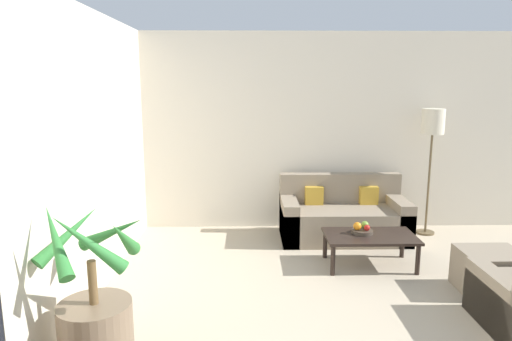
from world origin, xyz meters
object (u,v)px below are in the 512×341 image
(apple_green, at_px, (365,225))
(ottoman, at_px, (490,272))
(orange_fruit, at_px, (357,226))
(sofa_loveseat, at_px, (343,218))
(fruit_bowl, at_px, (362,232))
(floor_lamp, at_px, (433,129))
(potted_palm, at_px, (96,322))
(coffee_table, at_px, (370,239))
(apple_red, at_px, (367,228))

(apple_green, xyz_separation_m, ottoman, (1.05, -0.77, -0.24))
(orange_fruit, bearing_deg, sofa_loveseat, 88.25)
(fruit_bowl, relative_size, apple_green, 2.88)
(floor_lamp, bearing_deg, potted_palm, -139.18)
(floor_lamp, bearing_deg, coffee_table, -133.93)
(floor_lamp, xyz_separation_m, orange_fruit, (-1.20, -1.06, -0.97))
(fruit_bowl, height_order, orange_fruit, orange_fruit)
(coffee_table, bearing_deg, potted_palm, -141.80)
(potted_palm, height_order, floor_lamp, floor_lamp)
(apple_red, height_order, orange_fruit, orange_fruit)
(sofa_loveseat, relative_size, apple_green, 19.55)
(apple_red, bearing_deg, potted_palm, -141.08)
(orange_fruit, distance_m, ottoman, 1.37)
(sofa_loveseat, bearing_deg, fruit_bowl, -87.88)
(sofa_loveseat, distance_m, apple_red, 0.93)
(fruit_bowl, relative_size, ottoman, 0.41)
(apple_green, distance_m, orange_fruit, 0.12)
(apple_green, bearing_deg, potted_palm, -139.85)
(floor_lamp, bearing_deg, sofa_loveseat, -171.63)
(ottoman, bearing_deg, fruit_bowl, 146.64)
(apple_red, relative_size, apple_green, 0.81)
(floor_lamp, xyz_separation_m, apple_green, (-1.10, -1.00, -0.98))
(sofa_loveseat, bearing_deg, orange_fruit, -91.75)
(potted_palm, height_order, apple_green, potted_palm)
(potted_palm, relative_size, orange_fruit, 14.06)
(potted_palm, relative_size, apple_red, 18.80)
(potted_palm, bearing_deg, apple_green, 40.15)
(potted_palm, height_order, fruit_bowl, potted_palm)
(potted_palm, bearing_deg, orange_fruit, 40.51)
(potted_palm, bearing_deg, sofa_loveseat, 50.87)
(potted_palm, xyz_separation_m, coffee_table, (2.41, 1.90, -0.08))
(coffee_table, height_order, orange_fruit, orange_fruit)
(apple_green, xyz_separation_m, orange_fruit, (-0.10, -0.06, 0.00))
(floor_lamp, height_order, orange_fruit, floor_lamp)
(apple_red, distance_m, orange_fruit, 0.11)
(fruit_bowl, relative_size, apple_red, 3.54)
(floor_lamp, bearing_deg, orange_fruit, -138.60)
(apple_green, bearing_deg, floor_lamp, 42.23)
(coffee_table, xyz_separation_m, apple_green, (-0.04, 0.11, 0.13))
(coffee_table, bearing_deg, apple_red, 146.37)
(potted_palm, xyz_separation_m, sofa_loveseat, (2.30, 2.83, -0.12))
(ottoman, bearing_deg, apple_red, 146.81)
(sofa_loveseat, height_order, apple_green, sofa_loveseat)
(orange_fruit, bearing_deg, coffee_table, -19.04)
(fruit_bowl, distance_m, ottoman, 1.31)
(sofa_loveseat, relative_size, orange_fruit, 18.01)
(apple_red, height_order, apple_green, apple_green)
(apple_red, xyz_separation_m, apple_green, (-0.00, 0.08, 0.01))
(fruit_bowl, bearing_deg, ottoman, -33.36)
(coffee_table, distance_m, ottoman, 1.21)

